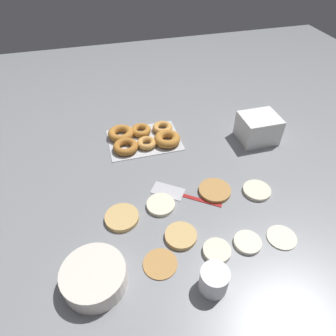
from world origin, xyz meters
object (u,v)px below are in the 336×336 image
at_px(pancake_1, 215,191).
at_px(donut_tray, 143,137).
at_px(pancake_0, 181,236).
at_px(pancake_7, 122,218).
at_px(pancake_8, 282,237).
at_px(spatula, 175,193).
at_px(batter_bowl, 94,277).
at_px(paper_cup, 214,280).
at_px(pancake_5, 217,251).
at_px(pancake_2, 257,190).
at_px(pancake_3, 247,242).
at_px(container_stack, 258,128).
at_px(pancake_6, 160,263).
at_px(pancake_4, 161,205).

distance_m(pancake_1, donut_tray, 0.40).
height_order(pancake_0, pancake_7, same).
relative_size(pancake_8, spatula, 0.40).
bearing_deg(pancake_0, pancake_7, -35.33).
bearing_deg(batter_bowl, pancake_1, -152.12).
bearing_deg(donut_tray, batter_bowl, 66.73).
distance_m(donut_tray, batter_bowl, 0.64).
relative_size(pancake_0, spatula, 0.44).
relative_size(donut_tray, paper_cup, 3.91).
bearing_deg(pancake_5, donut_tray, -80.38).
xyz_separation_m(pancake_2, paper_cup, (0.28, 0.29, 0.03)).
xyz_separation_m(pancake_3, pancake_5, (0.10, 0.00, 0.00)).
relative_size(pancake_7, container_stack, 0.72).
height_order(pancake_5, pancake_7, same).
distance_m(pancake_5, container_stack, 0.60).
bearing_deg(pancake_7, paper_cup, 124.76).
xyz_separation_m(pancake_5, pancake_6, (0.17, -0.01, -0.00)).
height_order(pancake_7, donut_tray, donut_tray).
relative_size(pancake_8, batter_bowl, 0.52).
bearing_deg(batter_bowl, pancake_7, -117.20).
bearing_deg(pancake_5, paper_cup, 62.32).
bearing_deg(pancake_3, pancake_6, -0.48).
relative_size(pancake_6, container_stack, 0.65).
xyz_separation_m(pancake_7, batter_bowl, (0.10, 0.20, 0.02)).
height_order(pancake_6, pancake_7, pancake_7).
height_order(pancake_1, pancake_5, pancake_5).
height_order(pancake_7, container_stack, container_stack).
xyz_separation_m(pancake_1, pancake_7, (0.34, 0.03, 0.00)).
xyz_separation_m(pancake_1, pancake_4, (0.20, 0.01, -0.00)).
xyz_separation_m(pancake_7, spatula, (-0.20, -0.06, -0.01)).
distance_m(pancake_1, paper_cup, 0.35).
height_order(pancake_0, pancake_5, same).
bearing_deg(pancake_2, pancake_0, 19.69).
bearing_deg(batter_bowl, paper_cup, 162.81).
bearing_deg(pancake_5, pancake_2, -140.11).
relative_size(pancake_3, batter_bowl, 0.48).
relative_size(pancake_2, pancake_7, 0.88).
xyz_separation_m(pancake_3, pancake_8, (-0.11, 0.01, -0.00)).
bearing_deg(pancake_8, pancake_3, -4.58).
xyz_separation_m(pancake_4, pancake_7, (0.13, 0.02, 0.00)).
relative_size(pancake_3, pancake_7, 0.75).
bearing_deg(pancake_1, pancake_0, 41.40).
bearing_deg(pancake_0, spatula, -100.75).
relative_size(pancake_5, donut_tray, 0.28).
distance_m(pancake_2, pancake_8, 0.20).
distance_m(pancake_8, donut_tray, 0.67).
distance_m(pancake_6, spatula, 0.28).
height_order(pancake_5, donut_tray, donut_tray).
distance_m(pancake_0, pancake_1, 0.23).
relative_size(pancake_0, pancake_8, 1.09).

